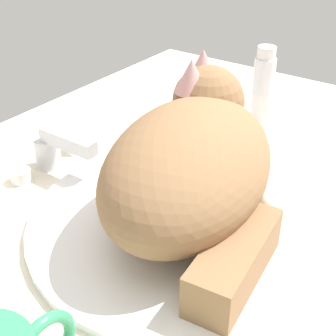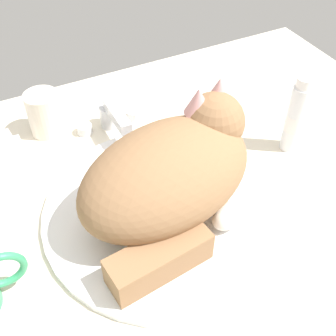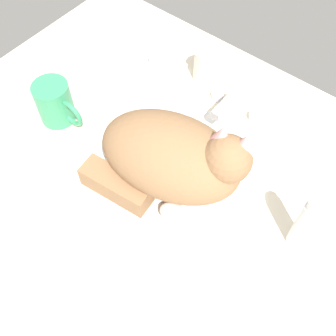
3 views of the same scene
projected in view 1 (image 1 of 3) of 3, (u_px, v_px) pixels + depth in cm
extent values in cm
cube|color=silver|center=(187.00, 235.00, 59.09)|extent=(110.00, 82.50, 3.00)
cylinder|color=white|center=(187.00, 221.00, 58.04)|extent=(37.91, 37.91, 1.06)
cylinder|color=silver|center=(47.00, 153.00, 68.95)|extent=(3.60, 3.60, 4.47)
cube|color=silver|center=(68.00, 141.00, 65.01)|extent=(2.00, 9.16, 2.00)
cylinder|color=silver|center=(21.00, 176.00, 66.11)|extent=(2.80, 2.80, 1.80)
cylinder|color=silver|center=(74.00, 147.00, 73.18)|extent=(2.80, 2.80, 1.80)
ellipsoid|color=#936B47|center=(188.00, 169.00, 54.19)|extent=(30.81, 23.17, 13.76)
sphere|color=#936B47|center=(208.00, 101.00, 60.83)|extent=(10.92, 10.92, 9.15)
ellipsoid|color=white|center=(203.00, 122.00, 60.46)|extent=(6.90, 6.20, 5.03)
cone|color=#DB9E9E|center=(191.00, 76.00, 57.72)|extent=(4.91, 4.91, 4.12)
cone|color=#DB9E9E|center=(203.00, 65.00, 60.97)|extent=(4.91, 4.91, 4.12)
cube|color=#936B47|center=(235.00, 260.00, 47.88)|extent=(14.84, 6.44, 4.86)
ellipsoid|color=white|center=(267.00, 197.00, 57.66)|extent=(6.25, 4.73, 4.38)
cylinder|color=white|center=(262.00, 98.00, 75.26)|extent=(3.26, 3.26, 12.74)
cylinder|color=white|center=(261.00, 102.00, 75.59)|extent=(3.33, 3.33, 3.19)
cylinder|color=white|center=(267.00, 52.00, 71.48)|extent=(2.77, 2.77, 1.80)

